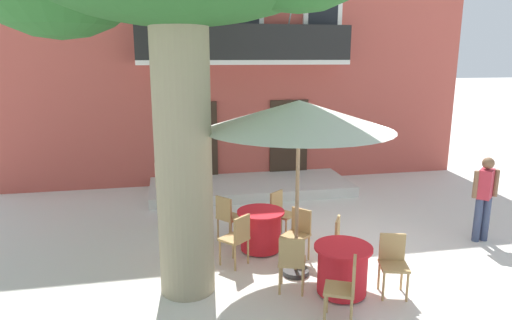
# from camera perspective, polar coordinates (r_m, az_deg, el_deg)

# --- Properties ---
(ground_plane) EXTENTS (120.00, 120.00, 0.00)m
(ground_plane) POSITION_cam_1_polar(r_m,az_deg,el_deg) (8.60, 10.93, -11.16)
(ground_plane) COLOR silver
(building_facade) EXTENTS (13.00, 5.09, 7.50)m
(building_facade) POSITION_cam_1_polar(r_m,az_deg,el_deg) (14.38, -3.03, 14.03)
(building_facade) COLOR #B24C42
(building_facade) RESTS_ON ground
(entrance_step_platform) EXTENTS (5.22, 2.05, 0.25)m
(entrance_step_platform) POSITION_cam_1_polar(r_m,az_deg,el_deg) (11.89, -0.68, -3.42)
(entrance_step_platform) COLOR silver
(entrance_step_platform) RESTS_ON ground
(cafe_table_near_tree) EXTENTS (0.86, 0.86, 0.76)m
(cafe_table_near_tree) POSITION_cam_1_polar(r_m,az_deg,el_deg) (8.31, 0.61, -8.88)
(cafe_table_near_tree) COLOR red
(cafe_table_near_tree) RESTS_ON ground
(cafe_chair_near_tree_0) EXTENTS (0.56, 0.56, 0.91)m
(cafe_chair_near_tree_0) POSITION_cam_1_polar(r_m,az_deg,el_deg) (7.67, -2.39, -9.69)
(cafe_chair_near_tree_0) COLOR tan
(cafe_chair_near_tree_0) RESTS_ON ground
(cafe_chair_near_tree_1) EXTENTS (0.56, 0.56, 0.91)m
(cafe_chair_near_tree_1) POSITION_cam_1_polar(r_m,az_deg,el_deg) (7.92, 5.35, -8.98)
(cafe_chair_near_tree_1) COLOR tan
(cafe_chair_near_tree_1) RESTS_ON ground
(cafe_chair_near_tree_2) EXTENTS (0.56, 0.56, 0.91)m
(cafe_chair_near_tree_2) POSITION_cam_1_polar(r_m,az_deg,el_deg) (8.87, 3.14, -6.50)
(cafe_chair_near_tree_2) COLOR tan
(cafe_chair_near_tree_2) RESTS_ON ground
(cafe_chair_near_tree_3) EXTENTS (0.56, 0.56, 0.91)m
(cafe_chair_near_tree_3) POSITION_cam_1_polar(r_m,az_deg,el_deg) (8.66, -3.64, -7.01)
(cafe_chair_near_tree_3) COLOR tan
(cafe_chair_near_tree_3) RESTS_ON ground
(cafe_table_middle) EXTENTS (0.86, 0.86, 0.76)m
(cafe_table_middle) POSITION_cam_1_polar(r_m,az_deg,el_deg) (7.00, 10.91, -13.48)
(cafe_table_middle) COLOR red
(cafe_table_middle) RESTS_ON ground
(cafe_chair_middle_0) EXTENTS (0.49, 0.49, 0.91)m
(cafe_chair_middle_0) POSITION_cam_1_polar(r_m,az_deg,el_deg) (7.14, 17.01, -12.08)
(cafe_chair_middle_0) COLOR tan
(cafe_chair_middle_0) RESTS_ON ground
(cafe_chair_middle_1) EXTENTS (0.54, 0.54, 0.91)m
(cafe_chair_middle_1) POSITION_cam_1_polar(r_m,az_deg,el_deg) (7.63, 11.03, -10.05)
(cafe_chair_middle_1) COLOR tan
(cafe_chair_middle_1) RESTS_ON ground
(cafe_chair_middle_2) EXTENTS (0.51, 0.51, 0.91)m
(cafe_chair_middle_2) POSITION_cam_1_polar(r_m,az_deg,el_deg) (6.87, 4.58, -12.54)
(cafe_chair_middle_2) COLOR tan
(cafe_chair_middle_2) RESTS_ON ground
(cafe_chair_middle_3) EXTENTS (0.53, 0.53, 0.91)m
(cafe_chair_middle_3) POSITION_cam_1_polar(r_m,az_deg,el_deg) (6.27, 11.29, -15.41)
(cafe_chair_middle_3) COLOR tan
(cafe_chair_middle_3) RESTS_ON ground
(cafe_umbrella) EXTENTS (2.90, 2.90, 2.85)m
(cafe_umbrella) POSITION_cam_1_polar(r_m,az_deg,el_deg) (6.85, 5.47, 5.60)
(cafe_umbrella) COLOR #997A56
(cafe_umbrella) RESTS_ON ground
(pedestrian_near_entrance) EXTENTS (0.53, 0.39, 1.66)m
(pedestrian_near_entrance) POSITION_cam_1_polar(r_m,az_deg,el_deg) (9.58, 27.04, -3.92)
(pedestrian_near_entrance) COLOR #384260
(pedestrian_near_entrance) RESTS_ON ground
(pedestrian_by_tree) EXTENTS (0.53, 0.37, 1.62)m
(pedestrian_by_tree) POSITION_cam_1_polar(r_m,az_deg,el_deg) (9.49, -11.05, -2.99)
(pedestrian_by_tree) COLOR silver
(pedestrian_by_tree) RESTS_ON ground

